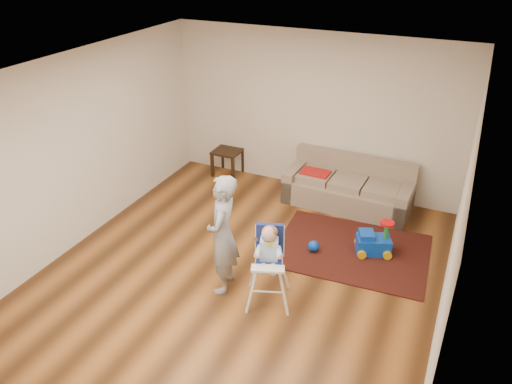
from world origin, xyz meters
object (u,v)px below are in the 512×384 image
at_px(sofa, 348,184).
at_px(ride_on_toy, 374,237).
at_px(high_chair, 269,266).
at_px(toy_ball, 313,246).
at_px(side_table, 228,162).
at_px(adult, 223,235).

relative_size(sofa, ride_on_toy, 4.07).
height_order(ride_on_toy, high_chair, high_chair).
bearing_deg(high_chair, toy_ball, 62.12).
bearing_deg(side_table, toy_ball, -37.76).
bearing_deg(toy_ball, high_chair, -98.05).
relative_size(sofa, adult, 1.31).
bearing_deg(side_table, adult, -63.53).
xyz_separation_m(sofa, ride_on_toy, (0.71, -1.19, -0.12)).
distance_m(toy_ball, adult, 1.61).
height_order(sofa, ride_on_toy, sofa).
bearing_deg(adult, ride_on_toy, 119.95).
bearing_deg(sofa, toy_ball, -90.63).
distance_m(side_table, high_chair, 3.66).
bearing_deg(ride_on_toy, adult, -157.86).
height_order(toy_ball, adult, adult).
height_order(sofa, high_chair, high_chair).
bearing_deg(ride_on_toy, toy_ball, -179.80).
bearing_deg(sofa, ride_on_toy, -57.28).
relative_size(ride_on_toy, toy_ball, 3.17).
distance_m(sofa, ride_on_toy, 1.39).
bearing_deg(high_chair, sofa, 65.07).
xyz_separation_m(high_chair, adult, (-0.62, 0.01, 0.27)).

